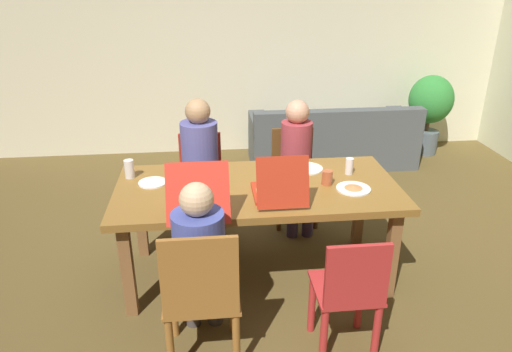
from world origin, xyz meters
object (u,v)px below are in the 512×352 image
dining_table (257,196)px  drinking_glass_0 (327,178)px  chair_0 (294,173)px  chair_3 (349,295)px  person_0 (297,156)px  chair_1 (201,296)px  pizza_box_1 (199,197)px  couch (332,142)px  person_1 (200,256)px  chair_2 (201,176)px  potted_plant (430,105)px  plate_3 (307,168)px  drinking_glass_1 (129,169)px  plate_1 (272,169)px  drinking_glass_2 (349,166)px  drinking_glass_3 (177,172)px  pizza_box_0 (278,190)px  plate_0 (353,188)px  person_2 (200,157)px  plate_2 (153,183)px

dining_table → drinking_glass_0: (0.52, -0.03, 0.14)m
chair_0 → chair_3: (-0.00, -1.85, -0.01)m
dining_table → person_0: person_0 is taller
person_0 → chair_1: (-0.88, -1.69, -0.18)m
chair_1 → pizza_box_1: size_ratio=1.61×
pizza_box_1 → couch: 3.00m
chair_1 → person_1: bearing=90.0°
chair_2 → pizza_box_1: (0.00, -1.17, 0.35)m
person_1 → potted_plant: (2.92, 3.24, -0.05)m
person_1 → pizza_box_1: bearing=90.0°
plate_3 → drinking_glass_1: bearing=-179.2°
pizza_box_1 → plate_1: 0.78m
drinking_glass_1 → potted_plant: 4.11m
couch → drinking_glass_0: bearing=-106.2°
dining_table → chair_2: chair_2 is taller
pizza_box_1 → plate_3: bearing=31.6°
drinking_glass_2 → drinking_glass_3: drinking_glass_2 is taller
person_0 → pizza_box_0: size_ratio=2.61×
chair_1 → drinking_glass_0: size_ratio=8.80×
dining_table → chair_1: 1.02m
chair_1 → plate_1: (0.57, 1.19, 0.28)m
person_0 → pizza_box_0: bearing=-108.4°
chair_1 → pizza_box_0: bearing=52.3°
person_1 → pizza_box_0: 0.81m
chair_0 → pizza_box_0: pizza_box_0 is taller
plate_0 → drinking_glass_2: (0.05, 0.28, 0.05)m
plate_3 → drinking_glass_1: size_ratio=1.80×
pizza_box_1 → couch: (1.60, 2.48, -0.54)m
drinking_glass_0 → chair_0: bearing=94.0°
pizza_box_1 → potted_plant: pizza_box_1 is taller
chair_0 → pizza_box_0: size_ratio=1.91×
chair_2 → drinking_glass_1: size_ratio=5.99×
chair_1 → couch: size_ratio=0.48×
person_1 → couch: bearing=61.9°
plate_3 → drinking_glass_1: 1.38m
chair_2 → drinking_glass_0: bearing=-45.1°
chair_2 → person_2: 0.28m
pizza_box_1 → drinking_glass_3: size_ratio=4.97×
chair_1 → plate_2: 1.13m
person_0 → chair_3: (0.00, -1.70, -0.24)m
person_1 → chair_2: size_ratio=1.38×
chair_1 → person_2: bearing=90.0°
pizza_box_0 → potted_plant: (2.37, 2.66, -0.19)m
chair_0 → person_2: 0.92m
person_1 → chair_2: person_1 is taller
drinking_glass_3 → potted_plant: bearing=36.5°
plate_1 → potted_plant: bearing=43.1°
chair_3 → drinking_glass_1: 1.87m
pizza_box_1 → plate_3: 1.00m
drinking_glass_0 → person_0: bearing=94.7°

